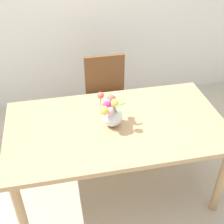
{
  "coord_description": "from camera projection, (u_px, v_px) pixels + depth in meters",
  "views": [
    {
      "loc": [
        -0.41,
        -1.8,
        2.21
      ],
      "look_at": [
        -0.03,
        0.0,
        0.87
      ],
      "focal_mm": 47.91,
      "sensor_mm": 36.0,
      "label": 1
    }
  ],
  "objects": [
    {
      "name": "ground_plane",
      "position": [
        116.0,
        187.0,
        2.79
      ],
      "size": [
        12.0,
        12.0,
        0.0
      ],
      "primitive_type": "plane",
      "color": "#B7AD99"
    },
    {
      "name": "flower_vase",
      "position": [
        111.0,
        112.0,
        2.28
      ],
      "size": [
        0.22,
        0.23,
        0.27
      ],
      "color": "silver",
      "rests_on": "dining_table"
    },
    {
      "name": "dining_table",
      "position": [
        116.0,
        132.0,
        2.4
      ],
      "size": [
        1.72,
        0.95,
        0.75
      ],
      "color": "tan",
      "rests_on": "ground_plane"
    },
    {
      "name": "chair_far",
      "position": [
        107.0,
        93.0,
        3.15
      ],
      "size": [
        0.42,
        0.42,
        0.9
      ],
      "rotation": [
        0.0,
        0.0,
        3.14
      ],
      "color": "brown",
      "rests_on": "ground_plane"
    }
  ]
}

